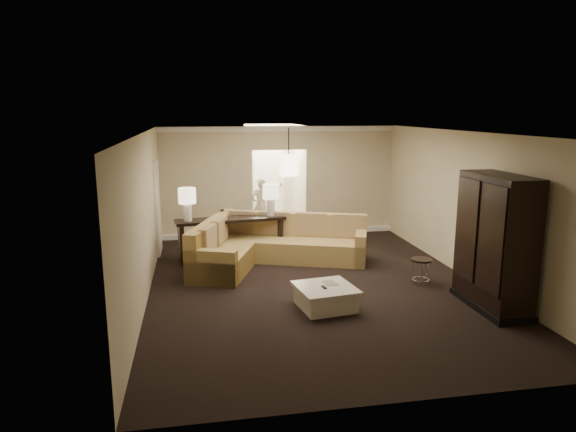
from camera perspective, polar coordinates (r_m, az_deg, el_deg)
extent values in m
plane|color=black|center=(9.65, 2.97, -7.64)|extent=(8.00, 8.00, 0.00)
cube|color=beige|center=(13.15, -0.95, 3.86)|extent=(6.00, 0.04, 2.80)
cube|color=beige|center=(5.59, 12.61, -7.28)|extent=(6.00, 0.04, 2.80)
cube|color=beige|center=(9.08, -15.69, -0.12)|extent=(0.04, 8.00, 2.80)
cube|color=beige|center=(10.38, 19.40, 1.09)|extent=(0.04, 8.00, 2.80)
cube|color=white|center=(9.11, 3.16, 9.22)|extent=(6.00, 8.00, 0.02)
cube|color=white|center=(12.99, -0.94, 9.66)|extent=(6.00, 0.10, 0.12)
cube|color=white|center=(13.35, -0.90, -1.87)|extent=(6.00, 0.10, 0.12)
cube|color=white|center=(11.88, -14.26, 0.95)|extent=(0.05, 0.90, 2.10)
cube|color=beige|center=(14.38, -1.58, -1.14)|extent=(1.40, 2.00, 0.01)
cube|color=beige|center=(14.04, -4.45, 4.33)|extent=(0.04, 2.00, 2.80)
cube|color=beige|center=(14.25, 1.18, 4.47)|extent=(0.04, 2.00, 2.80)
cube|color=beige|center=(15.11, -2.19, 4.88)|extent=(1.40, 0.04, 2.80)
cube|color=white|center=(15.13, -2.16, 3.55)|extent=(0.90, 0.05, 2.10)
cube|color=brown|center=(11.17, 0.17, -3.68)|extent=(3.43, 2.05, 0.46)
cube|color=brown|center=(10.24, -7.40, -5.21)|extent=(1.45, 1.78, 0.46)
cube|color=brown|center=(11.40, 0.46, -0.87)|extent=(3.18, 1.37, 0.50)
cube|color=brown|center=(10.73, -8.47, -1.79)|extent=(1.14, 2.56, 0.50)
cube|color=brown|center=(11.00, 8.09, -3.45)|extent=(0.54, 1.00, 0.68)
cube|color=brown|center=(9.61, -8.56, -5.70)|extent=(1.00, 0.54, 0.68)
cube|color=#967950|center=(11.59, -5.48, -0.60)|extent=(0.70, 0.40, 0.50)
cube|color=#967950|center=(11.41, -1.48, -0.75)|extent=(0.70, 0.40, 0.50)
cube|color=#967950|center=(11.28, 2.62, -0.90)|extent=(0.70, 0.40, 0.50)
cube|color=#967950|center=(11.21, 6.80, -1.04)|extent=(0.70, 0.40, 0.50)
cube|color=#967950|center=(10.78, -7.63, -1.58)|extent=(0.39, 0.68, 0.50)
cube|color=#967950|center=(10.07, -8.91, -2.56)|extent=(0.39, 0.68, 0.50)
cube|color=silver|center=(8.55, 4.17, -9.15)|extent=(0.93, 0.93, 0.31)
cube|color=silver|center=(8.48, 4.19, -8.00)|extent=(1.04, 1.04, 0.05)
cube|color=black|center=(8.41, 4.03, -7.90)|extent=(0.07, 0.15, 0.02)
cube|color=beige|center=(8.64, 4.67, -7.41)|extent=(0.24, 0.30, 0.01)
cube|color=black|center=(11.12, -6.39, -0.38)|extent=(2.41, 0.86, 0.06)
cube|color=black|center=(11.06, -11.78, -3.02)|extent=(0.15, 0.49, 0.86)
cube|color=black|center=(11.48, -1.11, -2.23)|extent=(0.15, 0.49, 0.86)
cube|color=black|center=(11.30, -6.31, -4.10)|extent=(2.29, 0.79, 0.04)
cube|color=black|center=(8.90, 22.06, -2.76)|extent=(0.61, 1.47, 2.20)
cube|color=black|center=(8.40, 21.65, -2.45)|extent=(0.03, 0.65, 1.68)
cube|color=black|center=(9.01, 19.21, -1.35)|extent=(0.03, 0.65, 1.68)
cube|color=black|center=(9.21, 21.56, -9.10)|extent=(0.65, 1.53, 0.10)
cylinder|color=black|center=(9.86, 14.62, -4.73)|extent=(0.39, 0.39, 0.04)
torus|color=silver|center=(9.97, 14.51, -6.83)|extent=(0.32, 0.32, 0.02)
cylinder|color=silver|center=(10.02, 15.23, -5.93)|extent=(0.02, 0.02, 0.46)
cylinder|color=silver|center=(9.98, 13.75, -5.92)|extent=(0.02, 0.02, 0.46)
cylinder|color=silver|center=(9.78, 14.68, -6.32)|extent=(0.02, 0.02, 0.46)
cylinder|color=white|center=(10.93, -11.09, 0.43)|extent=(0.17, 0.17, 0.37)
cylinder|color=beige|center=(10.87, -11.16, 2.23)|extent=(0.36, 0.36, 0.32)
cylinder|color=white|center=(11.30, -1.90, 1.01)|extent=(0.17, 0.17, 0.37)
cylinder|color=beige|center=(11.24, -1.91, 2.75)|extent=(0.36, 0.36, 0.32)
cylinder|color=black|center=(11.77, 0.07, 8.33)|extent=(0.02, 0.02, 0.60)
cube|color=#FFE7C6|center=(11.81, 0.07, 5.66)|extent=(0.38, 0.38, 0.48)
imported|color=silver|center=(13.47, -3.04, 1.48)|extent=(0.64, 0.48, 1.61)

